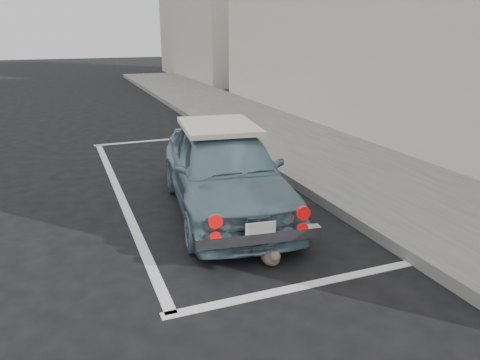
{
  "coord_description": "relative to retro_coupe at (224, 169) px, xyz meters",
  "views": [
    {
      "loc": [
        -1.66,
        -4.17,
        2.51
      ],
      "look_at": [
        0.3,
        0.85,
        0.75
      ],
      "focal_mm": 35.0,
      "sensor_mm": 36.0,
      "label": 1
    }
  ],
  "objects": [
    {
      "name": "ground",
      "position": [
        -0.42,
        -1.75,
        -0.62
      ],
      "size": [
        80.0,
        80.0,
        0.0
      ],
      "primitive_type": "plane",
      "color": "black",
      "rests_on": "ground"
    },
    {
      "name": "sidewalk",
      "position": [
        2.78,
        0.25,
        -0.55
      ],
      "size": [
        2.8,
        40.0,
        0.15
      ],
      "primitive_type": "cube",
      "color": "#61625D",
      "rests_on": "ground"
    },
    {
      "name": "pline_rear",
      "position": [
        0.08,
        -2.25,
        -0.62
      ],
      "size": [
        3.0,
        0.12,
        0.01
      ],
      "primitive_type": "cube",
      "color": "silver",
      "rests_on": "ground"
    },
    {
      "name": "pline_front",
      "position": [
        0.08,
        4.75,
        -0.62
      ],
      "size": [
        3.0,
        0.12,
        0.01
      ],
      "primitive_type": "cube",
      "color": "silver",
      "rests_on": "ground"
    },
    {
      "name": "pline_side",
      "position": [
        -1.32,
        1.25,
        -0.62
      ],
      "size": [
        0.12,
        7.0,
        0.01
      ],
      "primitive_type": "cube",
      "color": "silver",
      "rests_on": "ground"
    },
    {
      "name": "retro_coupe",
      "position": [
        0.0,
        0.0,
        0.0
      ],
      "size": [
        1.9,
        3.78,
        1.23
      ],
      "rotation": [
        0.0,
        0.0,
        -0.13
      ],
      "color": "#7194A6",
      "rests_on": "ground"
    },
    {
      "name": "cat",
      "position": [
        -0.07,
        -1.71,
        -0.51
      ],
      "size": [
        0.21,
        0.45,
        0.24
      ],
      "rotation": [
        0.0,
        0.0,
        -0.03
      ],
      "color": "#756759",
      "rests_on": "ground"
    }
  ]
}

